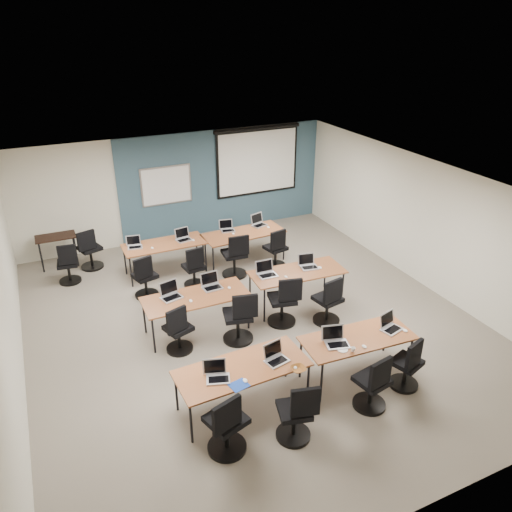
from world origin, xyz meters
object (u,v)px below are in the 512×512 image
training_table_mid_left (196,298)px  task_chair_10 (235,259)px  training_table_front_right (358,340)px  laptop_6 (266,272)px  laptop_8 (134,244)px  task_chair_9 (194,270)px  laptop_10 (227,228)px  spare_chair_b (68,267)px  task_chair_1 (297,416)px  laptop_2 (336,340)px  laptop_1 (275,356)px  utility_table (56,240)px  laptop_7 (308,264)px  task_chair_6 (284,304)px  task_chair_2 (373,387)px  task_chair_3 (408,367)px  training_table_back_left (164,245)px  laptop_5 (211,284)px  task_chair_4 (178,333)px  laptop_4 (171,294)px  training_table_mid_right (297,273)px  task_chair_5 (240,321)px  task_chair_7 (328,304)px  task_chair_11 (276,252)px  whiteboard (166,186)px  spare_chair_a (90,252)px  projector_screen (258,157)px  laptop_3 (390,325)px  laptop_9 (183,237)px  training_table_back_right (244,234)px  laptop_0 (217,374)px  task_chair_0 (227,428)px  training_table_front_left (242,370)px

training_table_mid_left → task_chair_10: task_chair_10 is taller
training_table_front_right → laptop_6: size_ratio=5.01×
laptop_8 → task_chair_9: (1.02, -0.97, -0.40)m
laptop_10 → spare_chair_b: bearing=-173.0°
task_chair_1 → laptop_2: laptop_2 is taller
laptop_1 → task_chair_1: 0.93m
laptop_8 → utility_table: laptop_8 is taller
laptop_7 → task_chair_6: bearing=-134.4°
task_chair_2 → laptop_7: size_ratio=2.88×
laptop_6 → spare_chair_b: 4.38m
task_chair_2 → task_chair_3: task_chair_2 is taller
training_table_back_left → laptop_10: 1.55m
laptop_1 → laptop_5: 2.43m
task_chair_4 → laptop_5: laptop_5 is taller
task_chair_1 → laptop_4: (-0.79, 3.25, 0.40)m
laptop_4 → laptop_1: bearing=-83.7°
training_table_front_right → task_chair_1: bearing=-149.0°
training_table_mid_left → laptop_2: (1.50, -2.26, 0.11)m
training_table_front_right → training_table_mid_right: size_ratio=0.96×
task_chair_3 → task_chair_5: 2.91m
task_chair_7 → laptop_8: task_chair_7 is taller
task_chair_2 → task_chair_5: 2.63m
training_table_front_right → task_chair_11: bearing=85.2°
laptop_6 → task_chair_3: bearing=-71.5°
training_table_mid_left → whiteboard: bearing=80.7°
task_chair_7 → training_table_front_right: bearing=-116.5°
task_chair_1 → task_chair_2: 1.31m
training_table_mid_right → spare_chair_a: spare_chair_a is taller
laptop_10 → utility_table: (-3.69, 1.29, -0.14)m
task_chair_3 → laptop_8: 6.22m
task_chair_2 → projector_screen: bearing=67.5°
laptop_3 → training_table_mid_right: bearing=84.1°
training_table_mid_right → spare_chair_a: (-3.53, 3.34, -0.28)m
task_chair_1 → laptop_9: laptop_9 is taller
training_table_back_right → task_chair_11: bearing=-52.0°
task_chair_4 → task_chair_6: 2.05m
task_chair_1 → task_chair_6: (1.17, 2.60, 0.02)m
laptop_7 → task_chair_7: (-0.09, -0.95, -0.38)m
laptop_3 → laptop_5: laptop_5 is taller
laptop_3 → laptop_6: (-1.01, 2.49, 0.00)m
laptop_0 → laptop_5: bearing=90.1°
laptop_1 → laptop_6: (1.04, 2.44, 0.00)m
projector_screen → task_chair_11: size_ratio=2.45×
whiteboard → spare_chair_b: whiteboard is taller
training_table_mid_right → training_table_back_right: bearing=98.3°
laptop_1 → task_chair_11: (2.00, 3.89, -0.39)m
spare_chair_a → training_table_mid_right: bearing=-60.7°
task_chair_2 → task_chair_11: 4.75m
laptop_0 → task_chair_0: bearing=-81.9°
training_table_front_left → laptop_6: size_ratio=5.39×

